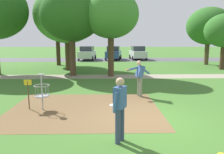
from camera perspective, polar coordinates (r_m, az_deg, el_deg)
ground_plane at (r=7.48m, az=9.20°, el=-11.10°), size 160.00×160.00×0.00m
dirt_tee_pad at (r=8.56m, az=-7.28°, el=-8.31°), size 5.77×4.56×0.01m
disc_golf_basket at (r=8.66m, az=-18.33°, el=-3.39°), size 0.98×0.58×1.39m
player_foreground_watching at (r=5.59m, az=2.06°, el=-7.70°), size 0.45×0.49×1.71m
player_throwing at (r=10.20m, az=7.28°, el=0.28°), size 1.17×0.45×1.71m
frisbee_near_basket at (r=11.00m, az=-17.37°, el=-4.60°), size 0.21×0.21×0.02m
tree_near_left at (r=15.96m, az=-0.30°, el=16.04°), size 3.98×3.98×6.13m
tree_near_right at (r=25.78m, az=24.09°, el=12.11°), size 4.62×4.62×6.09m
tree_mid_left at (r=16.52m, az=-10.65°, el=15.73°), size 4.43×4.43×6.34m
tree_mid_center at (r=23.83m, az=-14.24°, el=13.23°), size 3.66×3.66×5.83m
tree_far_left at (r=19.72m, az=-11.81°, el=15.59°), size 5.59×5.59×7.13m
parking_lot_strip at (r=29.97m, az=1.21°, el=4.62°), size 36.00×6.00×0.01m
parked_car_leftmost at (r=29.48m, az=-6.54°, el=6.27°), size 2.26×4.34×1.84m
parked_car_center_left at (r=29.69m, az=0.41°, el=6.35°), size 2.39×4.40×1.84m
parked_car_center_right at (r=30.33m, az=6.81°, el=6.35°), size 2.11×4.27×1.84m
gravel_path at (r=15.97m, az=3.46°, el=0.15°), size 40.00×1.84×0.00m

